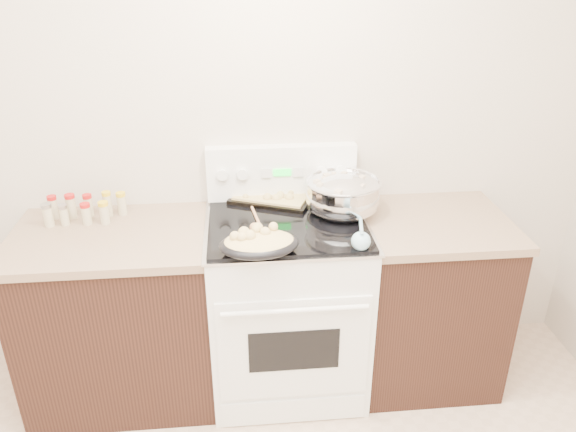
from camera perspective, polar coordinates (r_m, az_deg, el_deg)
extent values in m
cube|color=beige|center=(2.84, -7.95, 9.65)|extent=(4.00, 0.05, 2.70)
cube|color=black|center=(2.98, -16.46, -9.91)|extent=(0.90, 0.64, 0.88)
cube|color=brown|center=(2.75, -17.64, -2.06)|extent=(0.93, 0.67, 0.04)
cube|color=black|center=(3.07, 13.72, -8.39)|extent=(0.70, 0.64, 0.88)
cube|color=brown|center=(2.84, 14.68, -0.68)|extent=(0.73, 0.67, 0.04)
cube|color=white|center=(2.91, -0.10, -9.20)|extent=(0.76, 0.66, 0.92)
cube|color=white|center=(2.64, 0.61, -13.44)|extent=(0.70, 0.01, 0.55)
cube|color=black|center=(2.64, 0.63, -13.53)|extent=(0.42, 0.01, 0.22)
cylinder|color=white|center=(2.46, 0.74, -9.59)|extent=(0.65, 0.02, 0.02)
cube|color=white|center=(2.90, 0.57, -19.17)|extent=(0.70, 0.01, 0.14)
cube|color=silver|center=(2.67, -0.10, -0.97)|extent=(0.78, 0.68, 0.01)
cube|color=black|center=(2.66, -0.10, -0.74)|extent=(0.74, 0.64, 0.01)
cube|color=white|center=(2.87, -0.66, 4.49)|extent=(0.76, 0.07, 0.28)
cylinder|color=white|center=(2.82, -6.69, 4.17)|extent=(0.06, 0.02, 0.06)
cylinder|color=white|center=(2.82, -4.65, 4.25)|extent=(0.06, 0.02, 0.06)
cylinder|color=white|center=(2.85, 3.44, 4.54)|extent=(0.06, 0.02, 0.06)
cylinder|color=white|center=(2.86, 5.43, 4.60)|extent=(0.06, 0.02, 0.06)
cube|color=#19E533|center=(2.83, -0.59, 4.44)|extent=(0.09, 0.00, 0.04)
cube|color=silver|center=(2.82, -2.21, 4.37)|extent=(0.05, 0.00, 0.05)
cube|color=silver|center=(2.83, 1.03, 4.49)|extent=(0.05, 0.00, 0.05)
ellipsoid|color=silver|center=(2.75, 5.56, 1.81)|extent=(0.48, 0.48, 0.22)
cylinder|color=silver|center=(2.78, 5.51, 0.56)|extent=(0.20, 0.20, 0.01)
torus|color=silver|center=(2.71, 5.64, 3.49)|extent=(0.37, 0.37, 0.02)
cylinder|color=silver|center=(2.74, 5.58, 2.26)|extent=(0.35, 0.35, 0.12)
cylinder|color=brown|center=(2.72, 5.63, 3.25)|extent=(0.33, 0.33, 0.00)
cube|color=#C9B294|center=(2.68, 6.62, 3.00)|extent=(0.03, 0.03, 0.02)
cube|color=#C9B294|center=(2.60, 5.13, 2.34)|extent=(0.04, 0.04, 0.03)
cube|color=#C9B294|center=(2.68, 3.25, 3.13)|extent=(0.04, 0.04, 0.02)
cube|color=#C9B294|center=(2.79, 3.94, 4.02)|extent=(0.04, 0.04, 0.03)
cube|color=#C9B294|center=(2.82, 5.71, 4.22)|extent=(0.04, 0.04, 0.03)
cube|color=#C9B294|center=(2.79, 7.57, 3.88)|extent=(0.03, 0.03, 0.02)
cube|color=#C9B294|center=(2.76, 5.58, 3.70)|extent=(0.03, 0.03, 0.02)
cube|color=#C9B294|center=(2.76, 3.66, 3.78)|extent=(0.03, 0.03, 0.02)
cube|color=#C9B294|center=(2.71, 2.96, 3.43)|extent=(0.04, 0.04, 0.02)
cube|color=#C9B294|center=(2.68, 7.48, 2.98)|extent=(0.04, 0.04, 0.02)
cube|color=#C9B294|center=(2.81, 4.66, 4.22)|extent=(0.03, 0.03, 0.02)
ellipsoid|color=black|center=(2.39, -2.96, -2.88)|extent=(0.36, 0.26, 0.08)
ellipsoid|color=tan|center=(2.38, -2.96, -2.63)|extent=(0.32, 0.24, 0.06)
sphere|color=tan|center=(2.39, -2.34, -1.67)|extent=(0.05, 0.05, 0.05)
sphere|color=tan|center=(2.36, -3.91, -2.03)|extent=(0.05, 0.05, 0.05)
sphere|color=tan|center=(2.39, -4.49, -1.68)|extent=(0.05, 0.05, 0.05)
sphere|color=tan|center=(2.42, -1.50, -1.09)|extent=(0.04, 0.04, 0.04)
sphere|color=tan|center=(2.35, -4.69, -2.15)|extent=(0.04, 0.04, 0.04)
sphere|color=tan|center=(2.40, -3.24, -1.38)|extent=(0.04, 0.04, 0.04)
sphere|color=tan|center=(2.36, -5.42, -2.07)|extent=(0.04, 0.04, 0.04)
sphere|color=tan|center=(2.42, -3.11, -1.24)|extent=(0.05, 0.05, 0.05)
cube|color=black|center=(2.91, -1.52, 1.96)|extent=(0.48, 0.42, 0.02)
cube|color=tan|center=(2.90, -1.52, 2.18)|extent=(0.43, 0.37, 0.02)
sphere|color=tan|center=(2.90, -2.75, 2.39)|extent=(0.04, 0.04, 0.04)
sphere|color=tan|center=(2.87, -0.78, 2.17)|extent=(0.04, 0.04, 0.04)
sphere|color=tan|center=(2.92, -1.96, 2.55)|extent=(0.04, 0.04, 0.04)
sphere|color=tan|center=(2.83, -1.20, 1.80)|extent=(0.05, 0.05, 0.05)
sphere|color=tan|center=(2.84, 0.13, 1.92)|extent=(0.05, 0.05, 0.05)
sphere|color=tan|center=(2.90, -1.66, 2.41)|extent=(0.04, 0.04, 0.04)
sphere|color=tan|center=(2.84, -2.11, 1.89)|extent=(0.05, 0.05, 0.05)
sphere|color=tan|center=(2.85, -0.84, 1.97)|extent=(0.04, 0.04, 0.04)
sphere|color=tan|center=(2.86, -4.33, 1.96)|extent=(0.03, 0.03, 0.03)
sphere|color=tan|center=(2.90, 0.27, 2.47)|extent=(0.04, 0.04, 0.04)
cylinder|color=tan|center=(2.69, -3.22, -0.18)|extent=(0.05, 0.25, 0.01)
sphere|color=tan|center=(2.59, -3.45, -1.16)|extent=(0.04, 0.04, 0.04)
sphere|color=#91C2D8|center=(2.44, 7.41, -2.55)|extent=(0.09, 0.09, 0.09)
cylinder|color=#91C2D8|center=(2.53, 7.42, -0.85)|extent=(0.07, 0.27, 0.07)
cylinder|color=#BFB28C|center=(2.97, -22.71, 0.69)|extent=(0.04, 0.04, 0.10)
cylinder|color=#B21414|center=(2.94, -22.90, 1.72)|extent=(0.04, 0.04, 0.02)
cylinder|color=#BFB28C|center=(2.94, -21.14, 0.79)|extent=(0.05, 0.05, 0.10)
cylinder|color=#B21414|center=(2.91, -21.33, 1.88)|extent=(0.05, 0.05, 0.02)
cylinder|color=#BFB28C|center=(2.93, -19.59, 0.87)|extent=(0.04, 0.04, 0.10)
cylinder|color=#B21414|center=(2.90, -19.75, 1.89)|extent=(0.04, 0.04, 0.02)
cylinder|color=#BFB28C|center=(2.89, -17.83, 1.01)|extent=(0.04, 0.04, 0.11)
cylinder|color=gold|center=(2.87, -18.00, 2.18)|extent=(0.04, 0.04, 0.02)
cylinder|color=#BFB28C|center=(2.89, -16.51, 1.06)|extent=(0.04, 0.04, 0.10)
cylinder|color=gold|center=(2.87, -16.65, 2.13)|extent=(0.05, 0.05, 0.02)
cylinder|color=#BFB28C|center=(2.89, -23.18, -0.08)|extent=(0.05, 0.05, 0.10)
cylinder|color=#B2B2B7|center=(2.87, -23.38, 0.96)|extent=(0.05, 0.05, 0.02)
cylinder|color=#BFB28C|center=(2.87, -21.77, -0.06)|extent=(0.04, 0.04, 0.09)
cylinder|color=#B2B2B7|center=(2.85, -21.94, 0.89)|extent=(0.04, 0.04, 0.02)
cylinder|color=#BFB28C|center=(2.85, -19.79, 0.05)|extent=(0.04, 0.04, 0.09)
cylinder|color=#B21414|center=(2.82, -19.95, 1.03)|extent=(0.05, 0.05, 0.02)
cylinder|color=#BFB28C|center=(2.82, -18.14, 0.15)|extent=(0.05, 0.05, 0.10)
cylinder|color=gold|center=(2.80, -18.30, 1.20)|extent=(0.05, 0.05, 0.02)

